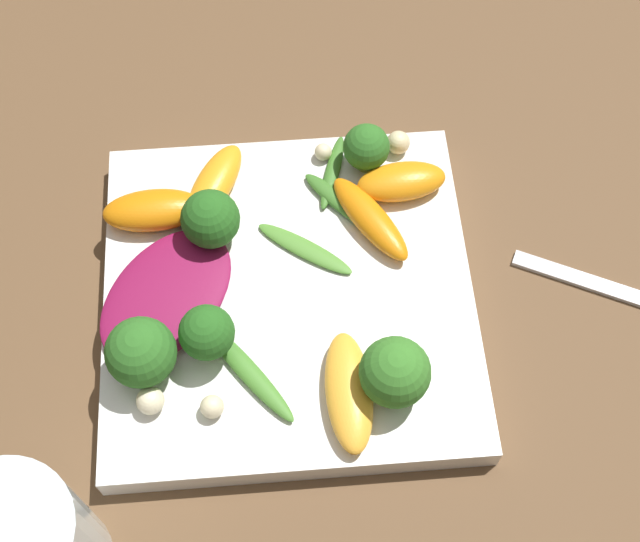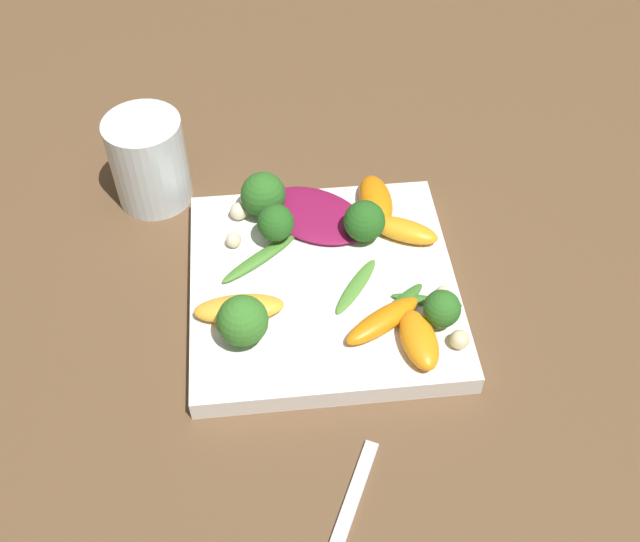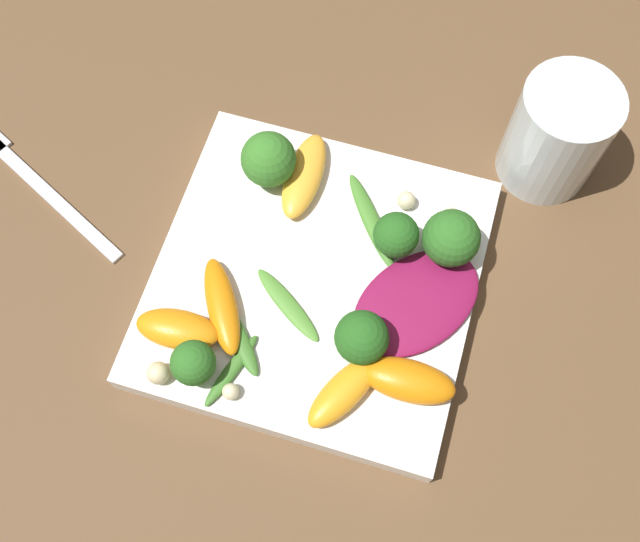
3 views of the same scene
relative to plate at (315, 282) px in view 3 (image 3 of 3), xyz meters
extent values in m
plane|color=brown|center=(0.00, 0.00, -0.01)|extent=(2.40, 2.40, 0.00)
cube|color=white|center=(0.00, 0.00, 0.00)|extent=(0.24, 0.24, 0.02)
cylinder|color=silver|center=(0.15, 0.16, 0.04)|extent=(0.08, 0.08, 0.10)
cube|color=silver|center=(-0.24, 0.02, -0.01)|extent=(0.18, 0.09, 0.01)
ellipsoid|color=maroon|center=(0.08, 0.00, 0.02)|extent=(0.12, 0.13, 0.01)
ellipsoid|color=orange|center=(0.09, -0.06, 0.02)|extent=(0.07, 0.03, 0.02)
ellipsoid|color=orange|center=(-0.06, -0.05, 0.02)|extent=(0.06, 0.08, 0.02)
ellipsoid|color=orange|center=(-0.08, -0.07, 0.02)|extent=(0.06, 0.04, 0.02)
ellipsoid|color=orange|center=(0.05, -0.08, 0.02)|extent=(0.05, 0.07, 0.02)
ellipsoid|color=#FCAD33|center=(-0.03, 0.08, 0.02)|extent=(0.03, 0.08, 0.02)
cylinder|color=#84AD5B|center=(-0.06, 0.07, 0.02)|extent=(0.01, 0.01, 0.01)
sphere|color=#387A28|center=(-0.06, 0.07, 0.04)|extent=(0.04, 0.04, 0.04)
cylinder|color=#84AD5B|center=(0.09, 0.05, 0.02)|extent=(0.01, 0.01, 0.01)
sphere|color=#2D6B23|center=(0.09, 0.05, 0.04)|extent=(0.04, 0.04, 0.04)
cylinder|color=#84AD5B|center=(-0.06, -0.10, 0.02)|extent=(0.01, 0.01, 0.01)
sphere|color=#2D6B23|center=(-0.06, -0.10, 0.03)|extent=(0.03, 0.03, 0.03)
cylinder|color=#7A9E51|center=(0.05, -0.04, 0.02)|extent=(0.01, 0.01, 0.01)
sphere|color=#26601E|center=(0.05, -0.04, 0.03)|extent=(0.04, 0.04, 0.04)
cylinder|color=#7A9E51|center=(0.05, 0.04, 0.02)|extent=(0.01, 0.01, 0.02)
sphere|color=#26601E|center=(0.05, 0.04, 0.04)|extent=(0.03, 0.03, 0.03)
ellipsoid|color=#518E33|center=(-0.01, -0.03, 0.01)|extent=(0.07, 0.05, 0.00)
ellipsoid|color=#3D7528|center=(-0.04, -0.09, 0.01)|extent=(0.03, 0.06, 0.01)
ellipsoid|color=#47842D|center=(0.03, 0.06, 0.01)|extent=(0.06, 0.08, 0.01)
ellipsoid|color=#3D7528|center=(-0.04, -0.06, 0.01)|extent=(0.06, 0.06, 0.01)
sphere|color=beige|center=(-0.08, -0.11, 0.02)|extent=(0.02, 0.02, 0.02)
sphere|color=beige|center=(-0.03, -0.10, 0.02)|extent=(0.01, 0.01, 0.01)
sphere|color=beige|center=(0.09, 0.07, 0.02)|extent=(0.02, 0.02, 0.02)
sphere|color=beige|center=(0.05, 0.08, 0.02)|extent=(0.01, 0.01, 0.01)
camera|label=1|loc=(0.00, 0.27, 0.53)|focal=50.00mm
camera|label=2|loc=(-0.44, 0.05, 0.53)|focal=42.00mm
camera|label=3|loc=(0.07, -0.21, 0.54)|focal=42.00mm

